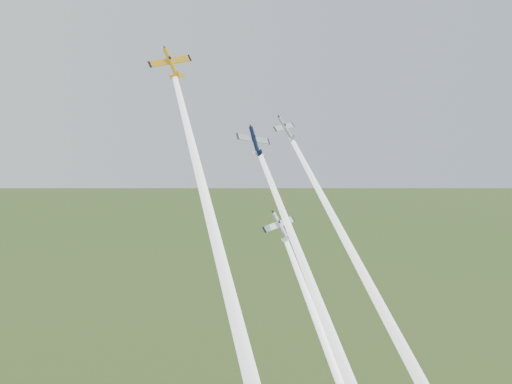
% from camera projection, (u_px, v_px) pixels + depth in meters
% --- Properties ---
extents(plane_yellow, '(8.40, 7.03, 8.70)m').
position_uv_depth(plane_yellow, '(171.00, 63.00, 113.27)').
color(plane_yellow, '#FFAF16').
extents(smoke_trail_yellow, '(10.05, 37.32, 55.76)m').
position_uv_depth(smoke_trail_yellow, '(218.00, 248.00, 99.60)').
color(smoke_trail_yellow, white).
extents(plane_navy, '(9.03, 5.48, 8.43)m').
position_uv_depth(plane_navy, '(255.00, 141.00, 123.00)').
color(plane_navy, '#0C1536').
extents(smoke_trail_navy, '(3.32, 39.83, 59.27)m').
position_uv_depth(smoke_trail_navy, '(328.00, 327.00, 110.56)').
color(smoke_trail_navy, white).
extents(plane_silver_right, '(8.68, 6.28, 7.35)m').
position_uv_depth(plane_silver_right, '(286.00, 128.00, 135.41)').
color(plane_silver_right, silver).
extents(smoke_trail_silver_right, '(11.66, 35.11, 52.79)m').
position_uv_depth(smoke_trail_silver_right, '(362.00, 272.00, 127.84)').
color(smoke_trail_silver_right, white).
extents(plane_silver_low, '(8.42, 5.21, 8.05)m').
position_uv_depth(plane_silver_low, '(281.00, 226.00, 119.30)').
color(plane_silver_low, silver).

